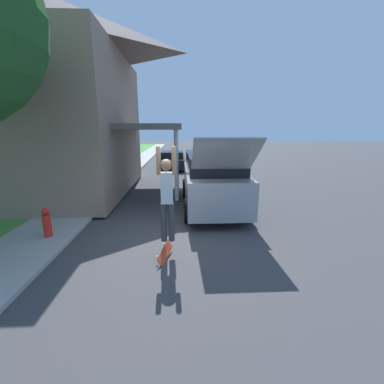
{
  "coord_description": "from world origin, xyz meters",
  "views": [
    {
      "loc": [
        0.07,
        -6.2,
        2.75
      ],
      "look_at": [
        0.41,
        0.71,
        1.08
      ],
      "focal_mm": 24.0,
      "sensor_mm": 36.0,
      "label": 1
    }
  ],
  "objects_px": {
    "suv_parked": "(212,179)",
    "car_down_street": "(173,160)",
    "skateboarder": "(167,193)",
    "skateboard": "(165,253)",
    "fire_hydrant": "(47,223)"
  },
  "relations": [
    {
      "from": "suv_parked",
      "to": "car_down_street",
      "type": "distance_m",
      "value": 10.01
    },
    {
      "from": "suv_parked",
      "to": "skateboarder",
      "type": "bearing_deg",
      "value": -111.38
    },
    {
      "from": "suv_parked",
      "to": "skateboarder",
      "type": "distance_m",
      "value": 3.96
    },
    {
      "from": "suv_parked",
      "to": "skateboard",
      "type": "relative_size",
      "value": 7.51
    },
    {
      "from": "car_down_street",
      "to": "skateboarder",
      "type": "relative_size",
      "value": 2.07
    },
    {
      "from": "skateboarder",
      "to": "skateboard",
      "type": "height_order",
      "value": "skateboarder"
    },
    {
      "from": "suv_parked",
      "to": "skateboard",
      "type": "distance_m",
      "value": 4.21
    },
    {
      "from": "car_down_street",
      "to": "skateboard",
      "type": "bearing_deg",
      "value": -89.33
    },
    {
      "from": "car_down_street",
      "to": "skateboarder",
      "type": "height_order",
      "value": "skateboarder"
    },
    {
      "from": "skateboarder",
      "to": "fire_hydrant",
      "type": "height_order",
      "value": "skateboarder"
    },
    {
      "from": "skateboard",
      "to": "fire_hydrant",
      "type": "xyz_separation_m",
      "value": [
        -3.04,
        1.14,
        0.33
      ]
    },
    {
      "from": "suv_parked",
      "to": "fire_hydrant",
      "type": "relative_size",
      "value": 7.31
    },
    {
      "from": "skateboarder",
      "to": "fire_hydrant",
      "type": "relative_size",
      "value": 2.72
    },
    {
      "from": "skateboarder",
      "to": "skateboard",
      "type": "distance_m",
      "value": 1.32
    },
    {
      "from": "skateboarder",
      "to": "suv_parked",
      "type": "bearing_deg",
      "value": 68.62
    }
  ]
}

